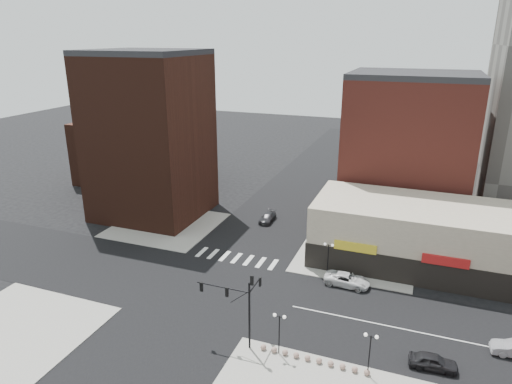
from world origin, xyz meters
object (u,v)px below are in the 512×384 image
(traffic_signal, at_px, (241,299))
(street_lamp_se_a, at_px, (279,324))
(street_lamp_ne, at_px, (328,251))
(street_lamp_se_b, at_px, (370,344))
(dark_sedan_north, at_px, (268,218))
(dark_sedan_east, at_px, (433,362))
(white_suv, at_px, (347,280))

(traffic_signal, distance_m, street_lamp_se_a, 4.12)
(street_lamp_se_a, relative_size, street_lamp_ne, 1.00)
(street_lamp_se_b, xyz_separation_m, dark_sedan_north, (-19.42, 29.49, -2.64))
(street_lamp_se_a, height_order, street_lamp_se_b, same)
(dark_sedan_east, bearing_deg, street_lamp_se_b, 116.81)
(traffic_signal, bearing_deg, street_lamp_se_b, -0.82)
(street_lamp_se_b, distance_m, white_suv, 15.35)
(traffic_signal, height_order, street_lamp_se_b, traffic_signal)
(street_lamp_se_b, relative_size, street_lamp_ne, 1.00)
(street_lamp_se_a, distance_m, dark_sedan_north, 31.74)
(street_lamp_se_a, distance_m, street_lamp_ne, 16.03)
(street_lamp_ne, distance_m, dark_sedan_east, 18.00)
(traffic_signal, distance_m, dark_sedan_north, 30.61)
(traffic_signal, bearing_deg, white_suv, 62.60)
(street_lamp_ne, relative_size, white_suv, 0.79)
(street_lamp_se_a, bearing_deg, dark_sedan_east, 12.93)
(dark_sedan_east, bearing_deg, traffic_signal, 96.20)
(street_lamp_se_b, bearing_deg, dark_sedan_north, 123.37)
(street_lamp_ne, relative_size, dark_sedan_north, 0.92)
(street_lamp_ne, relative_size, dark_sedan_east, 1.01)
(street_lamp_ne, xyz_separation_m, white_suv, (2.67, -1.50, -2.56))
(traffic_signal, distance_m, white_suv, 16.69)
(street_lamp_se_a, bearing_deg, street_lamp_ne, 86.42)
(street_lamp_se_b, relative_size, dark_sedan_north, 0.92)
(traffic_signal, height_order, street_lamp_ne, traffic_signal)
(white_suv, distance_m, dark_sedan_east, 14.92)
(street_lamp_se_a, height_order, dark_sedan_north, street_lamp_se_a)
(dark_sedan_north, bearing_deg, street_lamp_ne, -48.10)
(traffic_signal, bearing_deg, street_lamp_ne, 73.25)
(street_lamp_se_a, distance_m, white_suv, 15.17)
(street_lamp_ne, distance_m, dark_sedan_north, 18.53)
(white_suv, xyz_separation_m, dark_sedan_north, (-15.09, 14.99, -0.08))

